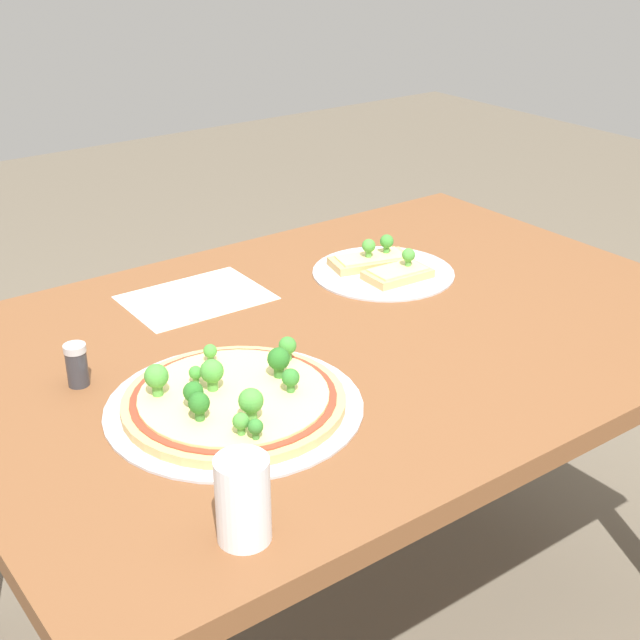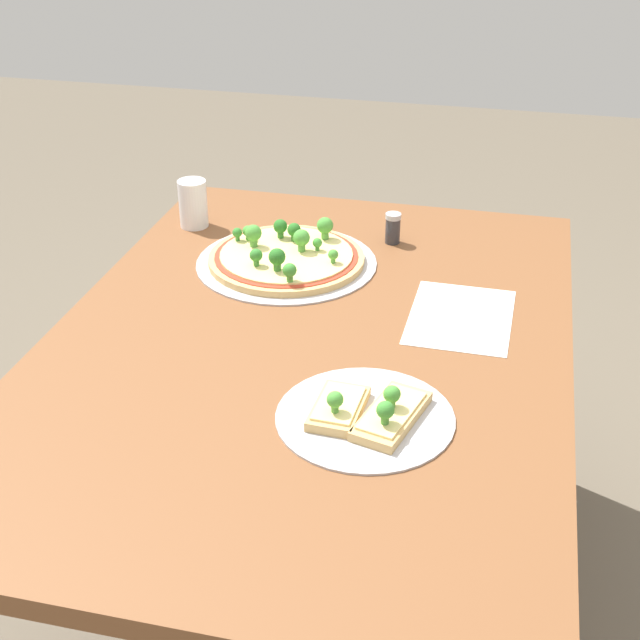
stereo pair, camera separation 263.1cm
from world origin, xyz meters
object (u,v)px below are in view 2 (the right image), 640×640
at_px(condiment_shaker, 393,228).
at_px(dining_table, 307,375).
at_px(pizza_tray_whole, 286,257).
at_px(pizza_tray_slice, 367,413).
at_px(drinking_cup, 193,204).

bearing_deg(condiment_shaker, dining_table, 169.53).
relative_size(dining_table, pizza_tray_whole, 3.55).
xyz_separation_m(pizza_tray_slice, drinking_cup, (0.65, 0.53, 0.04)).
height_order(pizza_tray_whole, pizza_tray_slice, pizza_tray_whole).
xyz_separation_m(dining_table, drinking_cup, (0.43, 0.38, 0.13)).
distance_m(dining_table, pizza_tray_slice, 0.28).
distance_m(pizza_tray_slice, drinking_cup, 0.84).
bearing_deg(dining_table, pizza_tray_slice, -145.36).
distance_m(dining_table, condiment_shaker, 0.47).
height_order(pizza_tray_slice, condiment_shaker, condiment_shaker).
relative_size(dining_table, drinking_cup, 12.36).
xyz_separation_m(pizza_tray_whole, condiment_shaker, (0.16, -0.20, 0.02)).
distance_m(drinking_cup, condiment_shaker, 0.46).
distance_m(pizza_tray_whole, pizza_tray_slice, 0.58).
bearing_deg(pizza_tray_slice, drinking_cup, 38.88).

